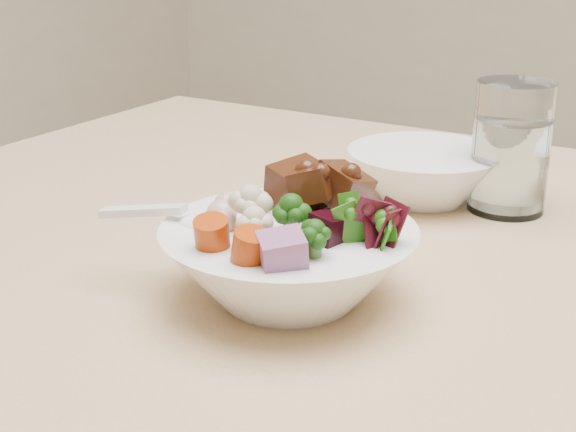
% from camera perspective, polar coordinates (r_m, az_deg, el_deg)
% --- Properties ---
extents(food_bowl, '(0.21, 0.21, 0.11)m').
position_cam_1_polar(food_bowl, '(0.65, 0.23, -2.98)').
color(food_bowl, white).
rests_on(food_bowl, dining_table).
extents(soup_spoon, '(0.11, 0.04, 0.02)m').
position_cam_1_polar(soup_spoon, '(0.66, -7.32, -0.34)').
color(soup_spoon, white).
rests_on(soup_spoon, food_bowl).
extents(water_glass, '(0.08, 0.08, 0.14)m').
position_cam_1_polar(water_glass, '(0.87, 15.53, 4.36)').
color(water_glass, white).
rests_on(water_glass, dining_table).
extents(side_bowl, '(0.17, 0.17, 0.06)m').
position_cam_1_polar(side_bowl, '(0.89, 9.64, 2.87)').
color(side_bowl, white).
rests_on(side_bowl, dining_table).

